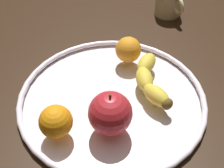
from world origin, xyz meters
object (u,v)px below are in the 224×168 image
Objects in this scene: orange_front_left at (128,50)px; ambient_mug at (169,0)px; orange_front_right at (56,122)px; apple at (110,113)px; banana at (150,80)px; fruit_bowl at (112,97)px.

ambient_mug is (-17.57, 21.30, -0.14)cm from orange_front_left.
orange_front_right is 0.54× the size of ambient_mug.
apple is 1.48× the size of orange_front_left.
fruit_bowl is at bearing -78.07° from banana.
fruit_bowl is 6.44× the size of orange_front_right.
apple is at bearing -42.44° from banana.
apple is at bearing -43.26° from ambient_mug.
apple is 47.82cm from ambient_mug.
orange_front_right is (4.70, -21.49, 1.31)cm from banana.
fruit_bowl is at bearing 155.76° from apple.
orange_front_left reaches higher than banana.
banana is (0.62, 8.43, 2.67)cm from fruit_bowl.
orange_front_left is (-9.91, -0.54, 1.24)cm from banana.
orange_front_left is 0.98× the size of orange_front_right.
orange_front_left is at bearing 139.65° from fruit_bowl.
orange_front_right is (14.61, -20.94, 0.07)cm from orange_front_left.
fruit_bowl is 14.65cm from orange_front_right.
fruit_bowl is 6.59× the size of orange_front_left.
apple is (7.33, -12.01, 2.29)cm from banana.
orange_front_left is 0.53× the size of ambient_mug.
apple is (7.96, -3.58, 4.96)cm from fruit_bowl.
banana is 22.04cm from orange_front_right.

